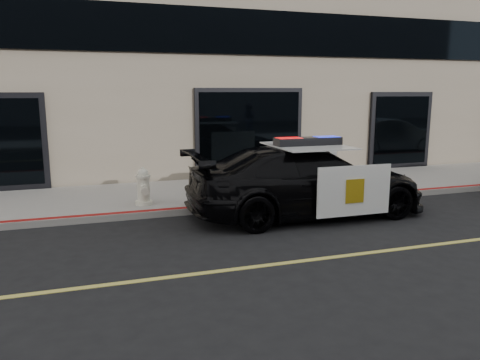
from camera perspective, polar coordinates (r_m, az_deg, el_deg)
name	(u,v)px	position (r m, az deg, el deg)	size (l,w,h in m)	color
ground	(426,246)	(9.27, 21.72, -7.49)	(120.00, 120.00, 0.00)	black
sidewalk_n	(302,187)	(13.54, 7.52, -0.83)	(60.00, 3.50, 0.15)	gray
building_n	(244,2)	(18.42, 0.48, 20.88)	(60.00, 7.00, 12.00)	#756856
police_car	(307,181)	(10.63, 8.17, -0.07)	(2.50, 5.46, 1.78)	black
fire_hydrant	(143,187)	(11.18, -11.69, -0.88)	(0.40, 0.56, 0.89)	white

